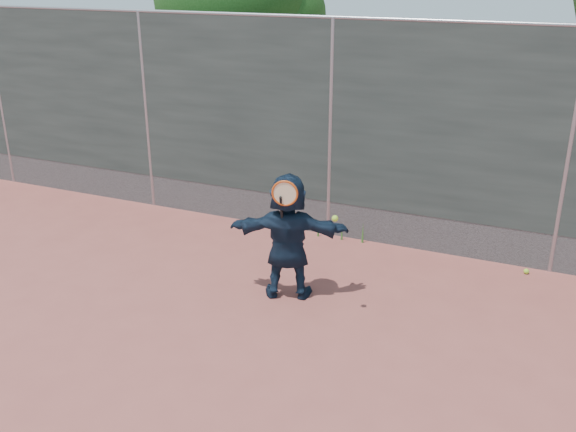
% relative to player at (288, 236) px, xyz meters
% --- Properties ---
extents(ground, '(80.00, 80.00, 0.00)m').
position_rel_player_xyz_m(ground, '(-0.20, -1.60, -0.75)').
color(ground, '#9E4C42').
rests_on(ground, ground).
extents(player, '(1.45, 0.84, 1.49)m').
position_rel_player_xyz_m(player, '(0.00, 0.00, 0.00)').
color(player, '#142337').
rests_on(player, ground).
extents(ball_ground, '(0.07, 0.07, 0.07)m').
position_rel_player_xyz_m(ball_ground, '(2.53, 1.69, -0.71)').
color(ball_ground, '#A4D930').
rests_on(ball_ground, ground).
extents(fence, '(20.00, 0.06, 3.03)m').
position_rel_player_xyz_m(fence, '(-0.20, 1.90, 0.84)').
color(fence, '#38423D').
rests_on(fence, ground).
extents(swing_action, '(0.77, 0.16, 0.51)m').
position_rel_player_xyz_m(swing_action, '(0.11, -0.20, 0.55)').
color(swing_action, '#C24612').
rests_on(swing_action, ground).
extents(tree_left, '(3.15, 3.00, 4.53)m').
position_rel_player_xyz_m(tree_left, '(-3.05, 4.95, 2.19)').
color(tree_left, '#382314').
rests_on(tree_left, ground).
extents(weed_clump, '(0.68, 0.07, 0.30)m').
position_rel_player_xyz_m(weed_clump, '(0.09, 1.78, -0.61)').
color(weed_clump, '#387226').
rests_on(weed_clump, ground).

